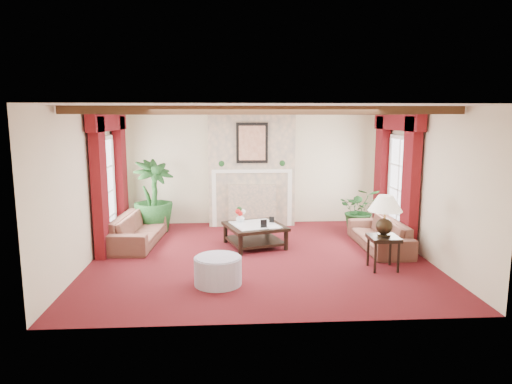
{
  "coord_description": "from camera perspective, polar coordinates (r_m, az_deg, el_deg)",
  "views": [
    {
      "loc": [
        -0.55,
        -8.07,
        2.55
      ],
      "look_at": [
        -0.03,
        0.4,
        1.14
      ],
      "focal_mm": 32.0,
      "sensor_mm": 36.0,
      "label": 1
    }
  ],
  "objects": [
    {
      "name": "back_wall",
      "position": [
        10.9,
        -0.61,
        3.12
      ],
      "size": [
        6.0,
        0.02,
        2.7
      ],
      "primitive_type": "cube",
      "color": "beige",
      "rests_on": "ground"
    },
    {
      "name": "ottoman",
      "position": [
        7.11,
        -4.78,
        -9.79
      ],
      "size": [
        0.73,
        0.73,
        0.43
      ],
      "primitive_type": "cylinder",
      "color": "#A09DB2",
      "rests_on": "ground"
    },
    {
      "name": "book",
      "position": [
        8.73,
        1.41,
        -3.54
      ],
      "size": [
        0.23,
        0.08,
        0.31
      ],
      "primitive_type": "imported",
      "rotation": [
        0.0,
        0.0,
        0.14
      ],
      "color": "black",
      "rests_on": "coffee_table"
    },
    {
      "name": "french_door_left",
      "position": [
        9.39,
        -18.57,
        6.4
      ],
      "size": [
        0.1,
        1.1,
        2.16
      ],
      "primitive_type": null,
      "color": "white",
      "rests_on": "ground"
    },
    {
      "name": "photo_frame_b",
      "position": [
        9.16,
        1.98,
        -3.5
      ],
      "size": [
        0.1,
        0.05,
        0.13
      ],
      "primitive_type": null,
      "rotation": [
        0.0,
        0.0,
        -0.38
      ],
      "color": "black",
      "rests_on": "coffee_table"
    },
    {
      "name": "sofa_right",
      "position": [
        9.24,
        15.21,
        -4.54
      ],
      "size": [
        1.91,
        0.62,
        0.74
      ],
      "primitive_type": "imported",
      "rotation": [
        0.0,
        0.0,
        -1.55
      ],
      "color": "#390F1E",
      "rests_on": "ground"
    },
    {
      "name": "coffee_table",
      "position": [
        9.07,
        -0.14,
        -5.46
      ],
      "size": [
        1.34,
        1.34,
        0.44
      ],
      "primitive_type": null,
      "rotation": [
        0.0,
        0.0,
        0.31
      ],
      "color": "black",
      "rests_on": "ground"
    },
    {
      "name": "table_lamp",
      "position": [
        7.86,
        15.8,
        -2.82
      ],
      "size": [
        0.56,
        0.56,
        0.71
      ],
      "primitive_type": null,
      "color": "black",
      "rests_on": "side_table"
    },
    {
      "name": "sofa_left",
      "position": [
        9.51,
        -14.5,
        -3.98
      ],
      "size": [
        2.09,
        0.88,
        0.78
      ],
      "primitive_type": "imported",
      "rotation": [
        0.0,
        0.0,
        1.5
      ],
      "color": "#390F1E",
      "rests_on": "ground"
    },
    {
      "name": "ceiling",
      "position": [
        8.09,
        0.39,
        10.51
      ],
      "size": [
        6.0,
        6.0,
        0.0
      ],
      "primitive_type": "plane",
      "rotation": [
        3.14,
        0.0,
        0.0
      ],
      "color": "white",
      "rests_on": "floor"
    },
    {
      "name": "left_wall",
      "position": [
        8.51,
        -20.21,
        0.76
      ],
      "size": [
        0.02,
        5.5,
        2.7
      ],
      "primitive_type": "cube",
      "color": "beige",
      "rests_on": "ground"
    },
    {
      "name": "fireplace",
      "position": [
        10.63,
        -0.57,
        10.26
      ],
      "size": [
        2.0,
        0.52,
        2.7
      ],
      "primitive_type": null,
      "color": "tan",
      "rests_on": "ground"
    },
    {
      "name": "curtains_right",
      "position": [
        9.69,
        17.31,
        9.03
      ],
      "size": [
        0.2,
        2.4,
        2.55
      ],
      "primitive_type": null,
      "color": "#46090F",
      "rests_on": "ground"
    },
    {
      "name": "potted_palm",
      "position": [
        10.43,
        -12.66,
        -2.42
      ],
      "size": [
        2.45,
        2.47,
        0.9
      ],
      "primitive_type": "imported",
      "rotation": [
        0.0,
        0.0,
        0.67
      ],
      "color": "black",
      "rests_on": "ground"
    },
    {
      "name": "right_wall",
      "position": [
        8.89,
        20.05,
        1.12
      ],
      "size": [
        0.02,
        5.5,
        2.7
      ],
      "primitive_type": "cube",
      "color": "beige",
      "rests_on": "ground"
    },
    {
      "name": "curtains_left",
      "position": [
        9.35,
        -18.05,
        8.99
      ],
      "size": [
        0.2,
        2.4,
        2.55
      ],
      "primitive_type": null,
      "color": "#46090F",
      "rests_on": "ground"
    },
    {
      "name": "side_table",
      "position": [
        8.02,
        15.59,
        -7.32
      ],
      "size": [
        0.59,
        0.59,
        0.57
      ],
      "primitive_type": null,
      "rotation": [
        0.0,
        0.0,
        -0.24
      ],
      "color": "black",
      "rests_on": "ground"
    },
    {
      "name": "ceiling_beams",
      "position": [
        8.08,
        0.39,
        10.08
      ],
      "size": [
        6.0,
        3.0,
        0.12
      ],
      "primitive_type": null,
      "color": "#352010",
      "rests_on": "ceiling"
    },
    {
      "name": "photo_frame_a",
      "position": [
        8.74,
        0.97,
        -4.0
      ],
      "size": [
        0.12,
        0.05,
        0.16
      ],
      "primitive_type": null,
      "rotation": [
        0.0,
        0.0,
        0.22
      ],
      "color": "black",
      "rests_on": "coffee_table"
    },
    {
      "name": "french_door_right",
      "position": [
        9.73,
        17.8,
        6.53
      ],
      "size": [
        0.1,
        1.1,
        2.16
      ],
      "primitive_type": null,
      "color": "white",
      "rests_on": "ground"
    },
    {
      "name": "flower_vase",
      "position": [
        9.23,
        -1.98,
        -3.24
      ],
      "size": [
        0.29,
        0.29,
        0.18
      ],
      "primitive_type": "imported",
      "rotation": [
        0.0,
        0.0,
        -0.32
      ],
      "color": "silver",
      "rests_on": "coffee_table"
    },
    {
      "name": "small_plant",
      "position": [
        10.4,
        12.85,
        -2.78
      ],
      "size": [
        1.29,
        1.35,
        0.78
      ],
      "primitive_type": "imported",
      "rotation": [
        0.0,
        0.0,
        -0.2
      ],
      "color": "black",
      "rests_on": "ground"
    },
    {
      "name": "floor",
      "position": [
        8.48,
        0.37,
        -8.06
      ],
      "size": [
        6.0,
        6.0,
        0.0
      ],
      "primitive_type": "plane",
      "color": "#440C0C",
      "rests_on": "ground"
    }
  ]
}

